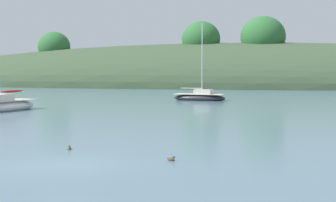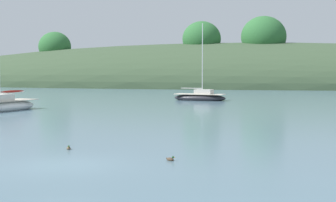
# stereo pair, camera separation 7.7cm
# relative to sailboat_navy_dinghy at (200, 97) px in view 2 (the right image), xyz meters

# --- Properties ---
(ground_plane) EXTENTS (400.00, 400.00, 0.00)m
(ground_plane) POSITION_rel_sailboat_navy_dinghy_xyz_m (0.46, -40.67, -0.38)
(ground_plane) COLOR slate
(far_shoreline_hill) EXTENTS (150.00, 36.00, 22.57)m
(far_shoreline_hill) POSITION_rel_sailboat_navy_dinghy_xyz_m (0.36, 47.67, -0.26)
(far_shoreline_hill) COLOR #384C33
(far_shoreline_hill) RESTS_ON ground
(sailboat_navy_dinghy) EXTENTS (6.41, 3.23, 8.93)m
(sailboat_navy_dinghy) POSITION_rel_sailboat_navy_dinghy_xyz_m (0.00, 0.00, 0.00)
(sailboat_navy_dinghy) COLOR #232328
(sailboat_navy_dinghy) RESTS_ON ground
(sailboat_black_sloop) EXTENTS (4.20, 7.63, 9.11)m
(sailboat_black_sloop) POSITION_rel_sailboat_navy_dinghy_xyz_m (-14.63, -17.80, 0.06)
(sailboat_black_sloop) COLOR white
(sailboat_black_sloop) RESTS_ON ground
(duck_straggler) EXTENTS (0.40, 0.33, 0.24)m
(duck_straggler) POSITION_rel_sailboat_navy_dinghy_xyz_m (4.26, -38.94, -0.33)
(duck_straggler) COLOR #473828
(duck_straggler) RESTS_ON ground
(duck_lone_right) EXTENTS (0.30, 0.41, 0.24)m
(duck_lone_right) POSITION_rel_sailboat_navy_dinghy_xyz_m (-0.80, -36.99, -0.33)
(duck_lone_right) COLOR brown
(duck_lone_right) RESTS_ON ground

